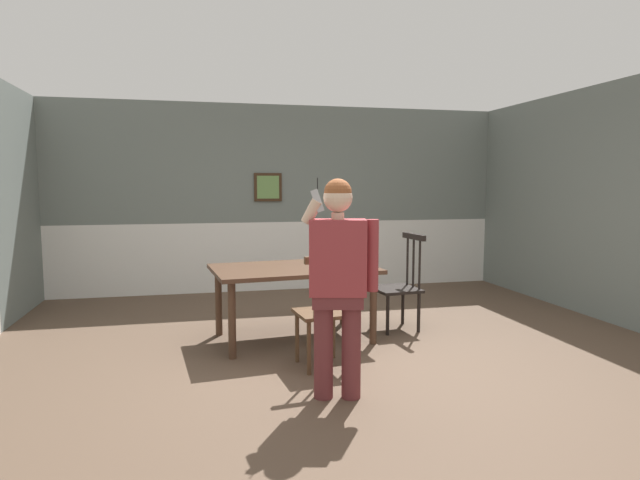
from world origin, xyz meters
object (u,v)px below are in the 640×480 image
(person_figure, at_px, (339,275))
(dining_table, at_px, (294,275))
(chair_by_doorway, at_px, (323,312))
(chair_near_window, at_px, (399,285))

(person_figure, bearing_deg, dining_table, -74.71)
(chair_by_doorway, xyz_separation_m, person_figure, (-0.04, -0.66, 0.43))
(chair_near_window, height_order, person_figure, person_figure)
(dining_table, distance_m, chair_near_window, 1.19)
(dining_table, height_order, chair_near_window, chair_near_window)
(chair_by_doorway, relative_size, person_figure, 0.61)
(dining_table, height_order, person_figure, person_figure)
(dining_table, relative_size, person_figure, 1.05)
(dining_table, xyz_separation_m, chair_near_window, (1.18, 0.13, -0.18))
(chair_near_window, relative_size, chair_by_doorway, 1.05)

